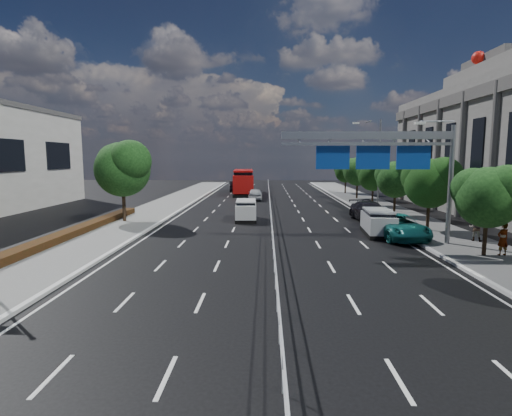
{
  "coord_description": "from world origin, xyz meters",
  "views": [
    {
      "loc": [
        -0.39,
        -14.03,
        5.29
      ],
      "look_at": [
        -0.97,
        8.82,
        2.4
      ],
      "focal_mm": 28.0,
      "sensor_mm": 36.0,
      "label": 1
    }
  ],
  "objects": [
    {
      "name": "pedestrian_b",
      "position": [
        12.66,
        10.72,
        0.96
      ],
      "size": [
        1.02,
        0.97,
        1.65
      ],
      "primitive_type": "imported",
      "rotation": [
        0.0,
        0.0,
        2.52
      ],
      "color": "gray",
      "rests_on": "sidewalk_far"
    },
    {
      "name": "kerb_near",
      "position": [
        -9.0,
        0.0,
        0.07
      ],
      "size": [
        0.25,
        140.0,
        0.15
      ],
      "primitive_type": "cube",
      "color": "silver",
      "rests_on": "ground"
    },
    {
      "name": "overhead_gantry",
      "position": [
        6.74,
        10.05,
        5.61
      ],
      "size": [
        10.24,
        0.38,
        7.45
      ],
      "color": "gray",
      "rests_on": "ground"
    },
    {
      "name": "streetlight_far",
      "position": [
        10.5,
        26.0,
        5.21
      ],
      "size": [
        2.78,
        2.4,
        9.0
      ],
      "color": "gray",
      "rests_on": "ground"
    },
    {
      "name": "near_tree_back",
      "position": [
        -11.94,
        17.97,
        4.61
      ],
      "size": [
        4.84,
        4.51,
        6.69
      ],
      "color": "black",
      "rests_on": "ground"
    },
    {
      "name": "silver_minivan",
      "position": [
        7.33,
        13.27,
        0.86
      ],
      "size": [
        2.11,
        4.34,
        1.75
      ],
      "rotation": [
        0.0,
        0.0,
        -0.08
      ],
      "color": "black",
      "rests_on": "ground"
    },
    {
      "name": "ground",
      "position": [
        0.0,
        0.0,
        0.0
      ],
      "size": [
        160.0,
        160.0,
        0.0
      ],
      "primitive_type": "plane",
      "color": "black",
      "rests_on": "ground"
    },
    {
      "name": "near_car_silver",
      "position": [
        -1.74,
        35.93,
        0.74
      ],
      "size": [
        1.78,
        4.36,
        1.48
      ],
      "primitive_type": "imported",
      "rotation": [
        0.0,
        0.0,
        3.15
      ],
      "color": "#ADAFB5",
      "rests_on": "ground"
    },
    {
      "name": "red_bus",
      "position": [
        -3.72,
        44.23,
        1.84
      ],
      "size": [
        3.41,
        11.92,
        3.52
      ],
      "rotation": [
        0.0,
        0.0,
        0.05
      ],
      "color": "black",
      "rests_on": "ground"
    },
    {
      "name": "pedestrian_a",
      "position": [
        12.14,
        6.98,
        1.02
      ],
      "size": [
        0.73,
        0.57,
        1.76
      ],
      "primitive_type": "imported",
      "rotation": [
        0.0,
        0.0,
        3.39
      ],
      "color": "gray",
      "rests_on": "sidewalk_far"
    },
    {
      "name": "parked_car_teal",
      "position": [
        8.3,
        12.09,
        0.79
      ],
      "size": [
        3.13,
        5.92,
        1.58
      ],
      "primitive_type": "imported",
      "rotation": [
        0.0,
        0.0,
        0.09
      ],
      "color": "#186C67",
      "rests_on": "ground"
    },
    {
      "name": "far_tree_e",
      "position": [
        11.25,
        21.98,
        3.56
      ],
      "size": [
        3.63,
        3.38,
        5.13
      ],
      "color": "black",
      "rests_on": "ground"
    },
    {
      "name": "near_car_dark",
      "position": [
        -5.34,
        48.76,
        0.8
      ],
      "size": [
        2.23,
        5.03,
        1.61
      ],
      "primitive_type": "imported",
      "rotation": [
        0.0,
        0.0,
        3.25
      ],
      "color": "black",
      "rests_on": "ground"
    },
    {
      "name": "far_tree_h",
      "position": [
        11.24,
        44.48,
        3.42
      ],
      "size": [
        3.41,
        3.18,
        4.91
      ],
      "color": "black",
      "rests_on": "ground"
    },
    {
      "name": "median_fence",
      "position": [
        0.0,
        22.5,
        0.53
      ],
      "size": [
        0.05,
        85.0,
        1.02
      ],
      "color": "silver",
      "rests_on": "ground"
    },
    {
      "name": "far_tree_d",
      "position": [
        11.25,
        14.48,
        3.69
      ],
      "size": [
        3.85,
        3.59,
        5.34
      ],
      "color": "black",
      "rests_on": "ground"
    },
    {
      "name": "far_tree_g",
      "position": [
        11.25,
        36.98,
        3.75
      ],
      "size": [
        3.96,
        3.69,
        5.45
      ],
      "color": "black",
      "rests_on": "ground"
    },
    {
      "name": "hedge_near",
      "position": [
        -13.3,
        5.0,
        0.36
      ],
      "size": [
        1.0,
        36.0,
        0.44
      ],
      "primitive_type": "cube",
      "color": "black",
      "rests_on": "sidewalk_near"
    },
    {
      "name": "far_tree_f",
      "position": [
        11.24,
        29.48,
        3.49
      ],
      "size": [
        3.52,
        3.28,
        5.02
      ],
      "color": "black",
      "rests_on": "ground"
    },
    {
      "name": "parked_car_dark",
      "position": [
        8.3,
        19.24,
        0.81
      ],
      "size": [
        2.81,
        5.76,
        1.61
      ],
      "primitive_type": "imported",
      "rotation": [
        0.0,
        0.0,
        0.1
      ],
      "color": "black",
      "rests_on": "ground"
    },
    {
      "name": "far_tree_c",
      "position": [
        11.24,
        6.98,
        3.43
      ],
      "size": [
        3.52,
        3.28,
        4.94
      ],
      "color": "black",
      "rests_on": "ground"
    },
    {
      "name": "white_minivan",
      "position": [
        -2.09,
        19.47,
        0.85
      ],
      "size": [
        1.86,
        4.05,
        1.74
      ],
      "rotation": [
        0.0,
        0.0,
        0.03
      ],
      "color": "black",
      "rests_on": "ground"
    }
  ]
}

